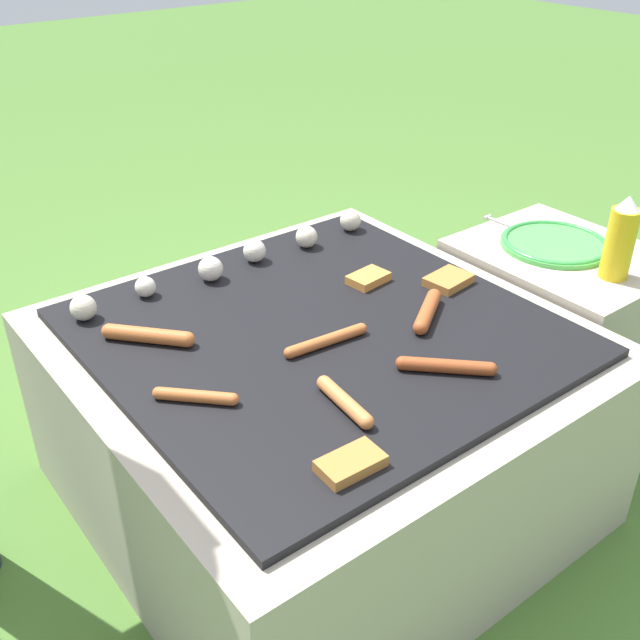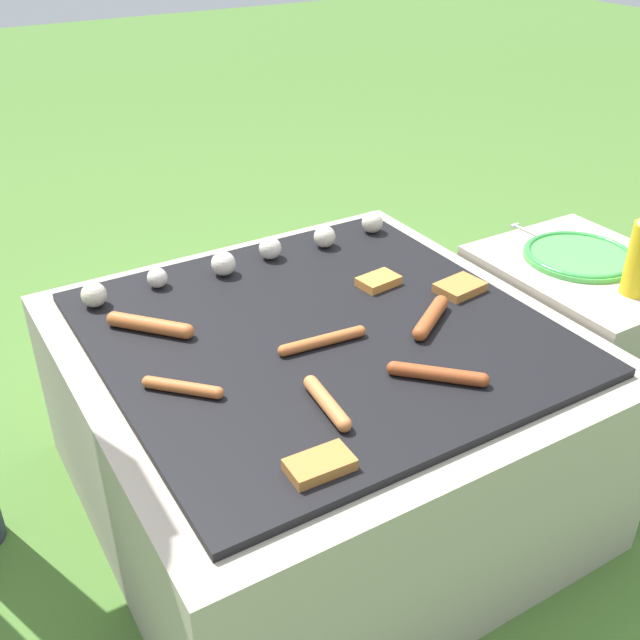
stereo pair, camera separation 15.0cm
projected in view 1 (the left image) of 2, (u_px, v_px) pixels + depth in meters
The scene contains 16 objects.
ground_plane at pixel (320, 493), 1.77m from camera, with size 14.00×14.00×0.00m, color #47702D.
grill at pixel (320, 417), 1.65m from camera, with size 0.99×0.99×0.46m.
side_ledge at pixel (552, 330), 1.97m from camera, with size 0.41×0.49×0.46m.
sausage_mid_right at pixel (326, 340), 1.47m from camera, with size 0.19×0.04×0.02m.
sausage_front_left at pixel (446, 366), 1.39m from camera, with size 0.14×0.14×0.03m.
sausage_front_center at pixel (427, 311), 1.56m from camera, with size 0.15×0.11×0.03m.
sausage_back_right at pixel (148, 335), 1.48m from camera, with size 0.14×0.15×0.03m.
sausage_back_center at pixel (344, 402), 1.30m from camera, with size 0.04×0.16×0.03m.
sausage_mid_left at pixel (195, 396), 1.32m from camera, with size 0.12×0.12×0.02m.
bread_slice_center at pixel (351, 463), 1.17m from camera, with size 0.11×0.06×0.02m.
bread_slice_left at pixel (368, 278), 1.70m from camera, with size 0.10×0.07×0.02m.
bread_slice_right at pixel (448, 280), 1.70m from camera, with size 0.11×0.09×0.02m.
mushroom_row at pixel (238, 258), 1.76m from camera, with size 0.79×0.08×0.06m.
plate_colorful at pixel (555, 243), 1.87m from camera, with size 0.27×0.27×0.02m.
condiment_bottle at pixel (620, 239), 1.69m from camera, with size 0.07×0.07×0.20m.
fork_utensil at pixel (510, 226), 1.98m from camera, with size 0.03×0.18×0.01m.
Camera 1 is at (-0.80, -1.04, 1.26)m, focal length 42.00 mm.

